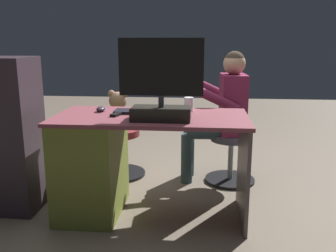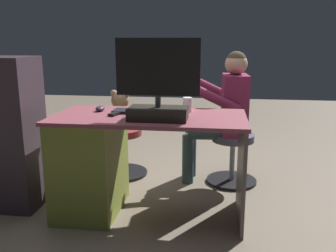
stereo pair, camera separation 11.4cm
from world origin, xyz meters
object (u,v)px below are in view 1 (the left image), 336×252
keyboard (145,112)px  cup (189,105)px  teddy_bear (118,111)px  desk (104,161)px  monitor (161,93)px  visitor_chair (231,154)px  office_chair_teddy (119,149)px  person (222,108)px  computer_mouse (101,109)px  tv_remote (118,114)px

keyboard → cup: bearing=-164.9°
cup → teddy_bear: cup is taller
cup → desk: bearing=15.4°
monitor → visitor_chair: size_ratio=1.22×
visitor_chair → office_chair_teddy: bearing=-3.8°
cup → teddy_bear: (0.65, -0.60, -0.18)m
keyboard → office_chair_teddy: (0.34, -0.67, -0.48)m
desk → person: bearing=-140.8°
computer_mouse → office_chair_teddy: 0.81m
desk → monitor: 0.67m
computer_mouse → tv_remote: bearing=143.4°
desk → cup: 0.72m
computer_mouse → person: 1.07m
keyboard → cup: 0.32m
computer_mouse → keyboard: bearing=175.2°
teddy_bear → computer_mouse: bearing=92.2°
monitor → cup: bearing=-119.7°
cup → monitor: bearing=60.3°
person → office_chair_teddy: bearing=-3.8°
office_chair_teddy → person: size_ratio=0.41×
teddy_bear → person: bearing=175.5°
computer_mouse → visitor_chair: 1.23m
monitor → tv_remote: size_ratio=3.52×
desk → teddy_bear: bearing=-85.2°
person → keyboard: bearing=47.2°
desk → person: 1.13m
computer_mouse → person: person is taller
computer_mouse → person: bearing=-146.5°
tv_remote → visitor_chair: 1.18m
cup → tv_remote: size_ratio=0.68×
desk → person: (-0.85, -0.69, 0.27)m
tv_remote → teddy_bear: 0.80m
keyboard → teddy_bear: (0.34, -0.69, -0.14)m
visitor_chair → person: 0.41m
desk → person: person is taller
cup → office_chair_teddy: (0.65, -0.59, -0.52)m
cup → teddy_bear: size_ratio=0.29×
tv_remote → keyboard: bearing=-136.2°
tv_remote → person: bearing=-119.6°
keyboard → tv_remote: (0.17, 0.09, -0.00)m
tv_remote → office_chair_teddy: (0.18, -0.76, -0.48)m
monitor → person: (-0.43, -0.82, -0.23)m
cup → keyboard: bearing=15.1°
cup → tv_remote: 0.50m
monitor → office_chair_teddy: bearing=-61.2°
cup → visitor_chair: cup is taller
person → teddy_bear: bearing=-4.5°
keyboard → office_chair_teddy: bearing=-62.9°
keyboard → computer_mouse: bearing=-4.8°
office_chair_teddy → cup: bearing=137.5°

